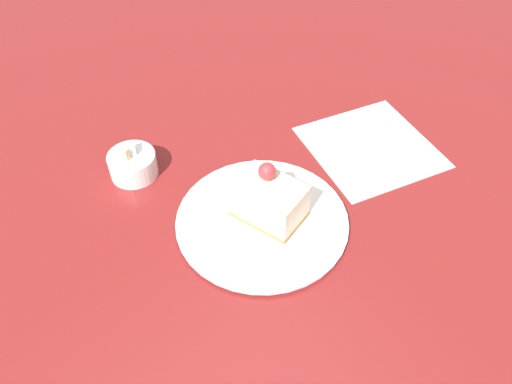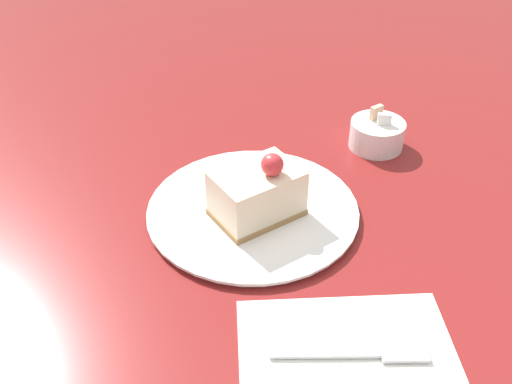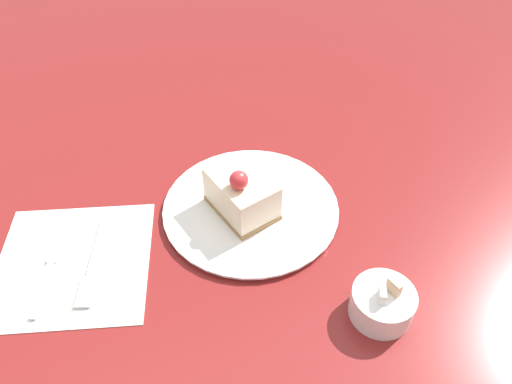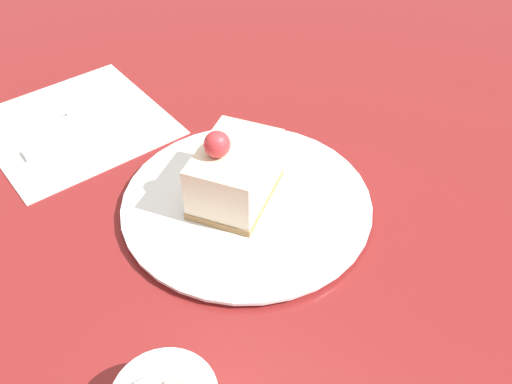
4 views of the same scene
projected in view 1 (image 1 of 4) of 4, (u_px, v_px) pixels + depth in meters
ground_plane at (241, 214)px, 0.81m from camera, size 4.00×4.00×0.00m
plate at (262, 221)px, 0.80m from camera, size 0.28×0.28×0.01m
cake_slice at (269, 200)px, 0.78m from camera, size 0.10×0.12×0.09m
napkin at (371, 147)px, 0.93m from camera, size 0.26×0.26×0.00m
fork at (353, 145)px, 0.92m from camera, size 0.06×0.16×0.00m
knife at (390, 147)px, 0.92m from camera, size 0.06×0.18×0.00m
sugar_bowl at (133, 164)px, 0.86m from camera, size 0.08×0.08×0.06m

